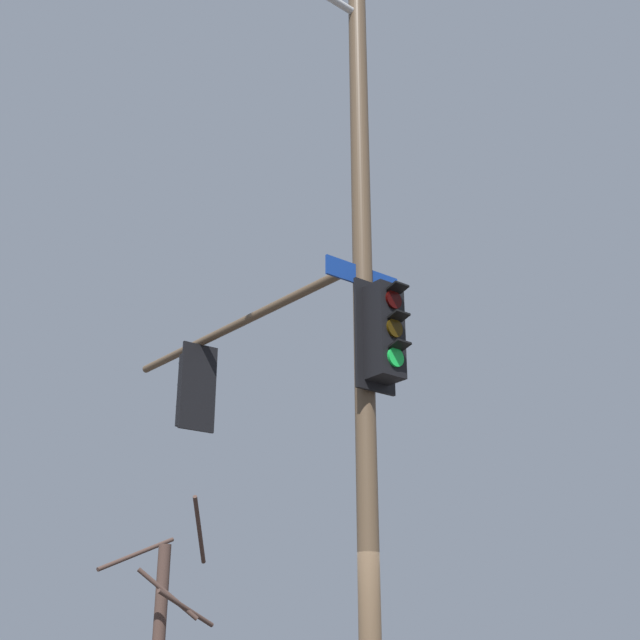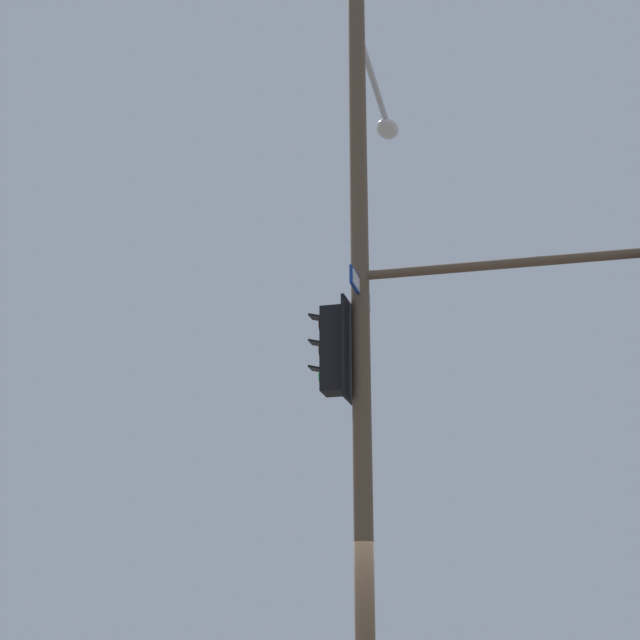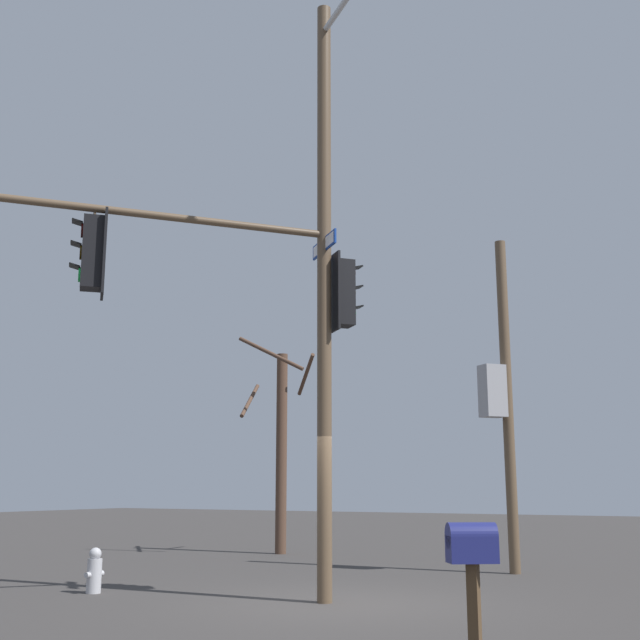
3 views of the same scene
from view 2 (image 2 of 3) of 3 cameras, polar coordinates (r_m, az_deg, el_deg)
name	(u,v)px [view 2 (image 2 of 3)]	position (r m, az deg, el deg)	size (l,w,h in m)	color
main_signal_pole_assembly	(418,309)	(12.14, 5.83, 0.66)	(4.52, 5.86, 9.99)	brown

